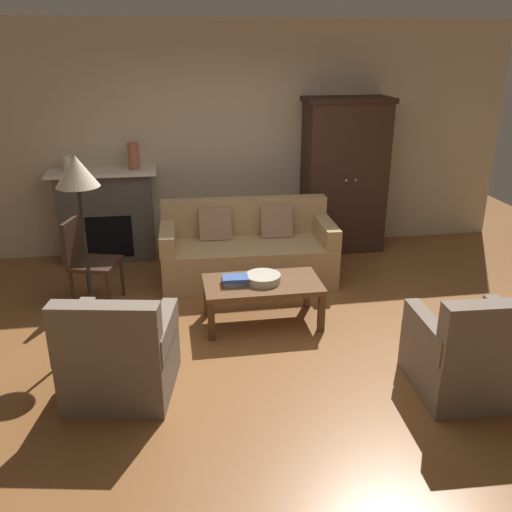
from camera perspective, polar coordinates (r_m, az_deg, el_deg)
name	(u,v)px	position (r m, az deg, el deg)	size (l,w,h in m)	color
ground_plane	(265,339)	(5.06, 0.96, -8.62)	(9.60, 9.60, 0.00)	brown
back_wall	(230,139)	(7.00, -2.75, 12.01)	(7.20, 0.10, 2.80)	beige
fireplace	(107,215)	(6.94, -15.23, 4.14)	(1.26, 0.48, 1.12)	#4C4947
armoire	(344,176)	(7.07, 9.09, 8.23)	(1.06, 0.57, 1.92)	#382319
couch	(247,251)	(6.22, -0.89, 0.50)	(1.95, 0.91, 0.86)	tan
coffee_table	(262,287)	(5.19, 0.66, -3.27)	(1.10, 0.60, 0.42)	brown
fruit_bowl	(263,278)	(5.17, 0.73, -2.31)	(0.33, 0.33, 0.07)	beige
book_stack	(235,280)	(5.12, -2.16, -2.53)	(0.25, 0.19, 0.07)	gray
mantel_vase_cream	(67,163)	(6.82, -18.97, 9.10)	(0.10, 0.10, 0.20)	beige
mantel_vase_terracotta	(134,156)	(6.72, -12.56, 10.09)	(0.13, 0.13, 0.32)	#A86042
armchair_near_left	(120,357)	(4.32, -13.94, -10.13)	(0.90, 0.90, 0.88)	#756656
armchair_near_right	(470,356)	(4.52, 21.27, -9.59)	(0.81, 0.81, 0.88)	#756656
side_chair_wooden	(86,256)	(5.81, -17.18, 0.04)	(0.55, 0.55, 0.90)	#382319
floor_lamp	(78,183)	(4.80, -17.99, 7.24)	(0.36, 0.36, 1.67)	black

